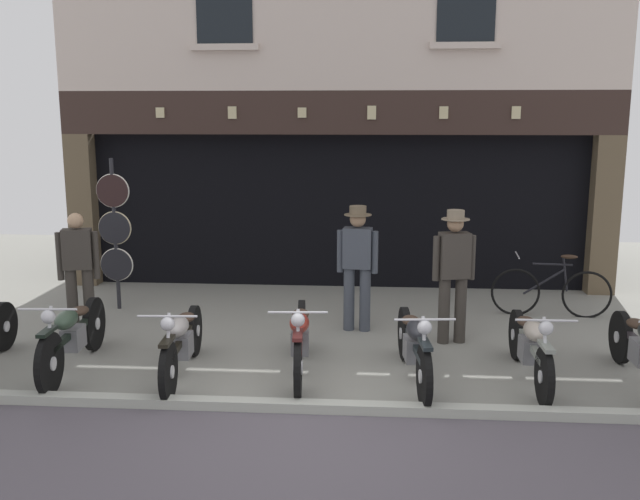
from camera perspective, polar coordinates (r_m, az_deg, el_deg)
The scene contains 13 objects.
ground at distance 6.30m, azimuth -1.67°, elevation -17.16°, with size 21.18×22.00×0.18m.
shop_facade at distance 13.59m, azimuth 1.76°, elevation 5.79°, with size 9.48×4.42×6.23m.
motorcycle_left at distance 8.64m, azimuth -19.43°, elevation -6.47°, with size 0.62×2.11×0.93m.
motorcycle_center_left at distance 8.13m, azimuth -11.16°, elevation -7.26°, with size 0.62×2.03×0.91m.
motorcycle_center at distance 8.04m, azimuth -1.64°, elevation -7.13°, with size 0.62×2.09×0.93m.
motorcycle_center_right at distance 7.90m, azimuth 7.64°, elevation -7.63°, with size 0.62×2.06×0.91m.
motorcycle_right at distance 8.19m, azimuth 16.69°, elevation -7.41°, with size 0.62×2.00×0.90m.
salesman_left at distance 10.10m, azimuth -19.00°, elevation -1.22°, with size 0.55×0.31×1.63m.
shopkeeper_center at distance 9.52m, azimuth 3.05°, elevation -0.92°, with size 0.56×0.37×1.73m.
salesman_right at distance 9.16m, azimuth 10.78°, elevation -1.55°, with size 0.55×0.36×1.74m.
tyre_sign_pole at distance 10.97m, azimuth -16.30°, elevation 1.65°, with size 0.51×0.06×2.29m.
advert_board_near at distance 12.07m, azimuth 12.27°, elevation 5.76°, with size 0.72×0.03×0.96m.
leaning_bicycle at distance 10.87m, azimuth 18.26°, elevation -3.17°, with size 1.72×0.50×0.95m.
Camera 1 is at (0.59, -6.51, 2.94)m, focal length 39.47 mm.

